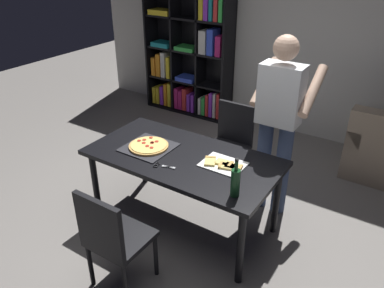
% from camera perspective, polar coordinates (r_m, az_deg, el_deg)
% --- Properties ---
extents(ground_plane, '(12.00, 12.00, 0.00)m').
position_cam_1_polar(ground_plane, '(3.79, -1.26, -11.65)').
color(ground_plane, gray).
extents(back_wall, '(6.40, 0.10, 2.80)m').
position_cam_1_polar(back_wall, '(5.37, 15.02, 16.16)').
color(back_wall, silver).
rests_on(back_wall, ground_plane).
extents(dining_table, '(1.71, 0.88, 0.75)m').
position_cam_1_polar(dining_table, '(3.40, -1.38, -2.85)').
color(dining_table, black).
rests_on(dining_table, ground_plane).
extents(chair_near_camera, '(0.42, 0.42, 0.90)m').
position_cam_1_polar(chair_near_camera, '(2.93, -11.89, -13.39)').
color(chair_near_camera, black).
rests_on(chair_near_camera, ground_plane).
extents(chair_far_side, '(0.42, 0.42, 0.90)m').
position_cam_1_polar(chair_far_side, '(4.18, 5.81, 0.70)').
color(chair_far_side, black).
rests_on(chair_far_side, ground_plane).
extents(bookshelf, '(1.40, 0.35, 1.95)m').
position_cam_1_polar(bookshelf, '(5.93, -0.35, 12.96)').
color(bookshelf, black).
rests_on(bookshelf, ground_plane).
extents(person_serving_pizza, '(0.55, 0.54, 1.75)m').
position_cam_1_polar(person_serving_pizza, '(3.58, 12.87, 3.90)').
color(person_serving_pizza, '#38476B').
rests_on(person_serving_pizza, ground_plane).
extents(pepperoni_pizza_on_tray, '(0.42, 0.42, 0.04)m').
position_cam_1_polar(pepperoni_pizza_on_tray, '(3.50, -6.51, -0.34)').
color(pepperoni_pizza_on_tray, '#2D2D33').
rests_on(pepperoni_pizza_on_tray, dining_table).
extents(pizza_slices_on_towel, '(0.36, 0.28, 0.03)m').
position_cam_1_polar(pizza_slices_on_towel, '(3.22, 4.75, -3.05)').
color(pizza_slices_on_towel, white).
rests_on(pizza_slices_on_towel, dining_table).
extents(wine_bottle, '(0.07, 0.07, 0.32)m').
position_cam_1_polar(wine_bottle, '(2.81, 6.52, -5.67)').
color(wine_bottle, '#194723').
rests_on(wine_bottle, dining_table).
extents(kitchen_scissors, '(0.20, 0.10, 0.01)m').
position_cam_1_polar(kitchen_scissors, '(3.22, -4.71, -3.24)').
color(kitchen_scissors, silver).
rests_on(kitchen_scissors, dining_table).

